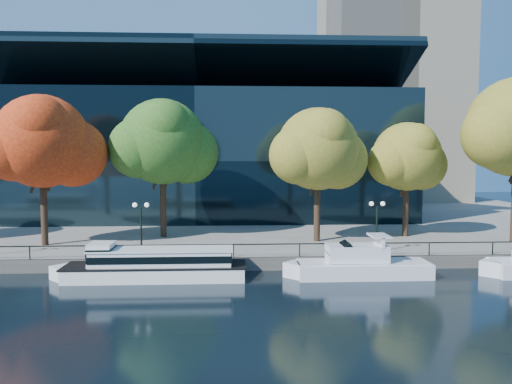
{
  "coord_description": "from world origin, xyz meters",
  "views": [
    {
      "loc": [
        -0.21,
        -33.8,
        8.65
      ],
      "look_at": [
        1.94,
        8.0,
        5.55
      ],
      "focal_mm": 35.0,
      "sensor_mm": 36.0,
      "label": 1
    }
  ],
  "objects": [
    {
      "name": "tour_boat",
      "position": [
        -5.75,
        0.74,
        1.1
      ],
      "size": [
        13.69,
        3.05,
        2.6
      ],
      "color": "white",
      "rests_on": "ground"
    },
    {
      "name": "railing",
      "position": [
        0.0,
        3.25,
        1.94
      ],
      "size": [
        88.2,
        0.08,
        0.99
      ],
      "color": "black",
      "rests_on": "promenade"
    },
    {
      "name": "tree_4",
      "position": [
        16.43,
        12.12,
        8.35
      ],
      "size": [
        8.01,
        6.57,
        10.71
      ],
      "color": "black",
      "rests_on": "promenade"
    },
    {
      "name": "tree_1",
      "position": [
        -15.88,
        9.09,
        9.63
      ],
      "size": [
        9.81,
        8.04,
        12.73
      ],
      "color": "black",
      "rests_on": "promenade"
    },
    {
      "name": "office_tower",
      "position": [
        28.0,
        55.0,
        33.02
      ],
      "size": [
        22.5,
        22.5,
        65.9
      ],
      "color": "gray",
      "rests_on": "ground"
    },
    {
      "name": "promenade",
      "position": [
        0.0,
        36.38,
        0.5
      ],
      "size": [
        90.0,
        67.08,
        1.0
      ],
      "color": "slate",
      "rests_on": "ground"
    },
    {
      "name": "lamp_2",
      "position": [
        11.26,
        4.5,
        3.98
      ],
      "size": [
        1.26,
        0.36,
        4.03
      ],
      "color": "black",
      "rests_on": "promenade"
    },
    {
      "name": "tree_2",
      "position": [
        -6.34,
        12.88,
        9.71
      ],
      "size": [
        9.91,
        8.13,
        12.85
      ],
      "color": "black",
      "rests_on": "promenade"
    },
    {
      "name": "cruiser_near",
      "position": [
        8.76,
        0.64,
        0.94
      ],
      "size": [
        10.41,
        2.68,
        3.01
      ],
      "color": "white",
      "rests_on": "ground"
    },
    {
      "name": "tree_3",
      "position": [
        7.62,
        9.86,
        9.02
      ],
      "size": [
        9.08,
        7.45,
        11.82
      ],
      "color": "black",
      "rests_on": "promenade"
    },
    {
      "name": "convention_building",
      "position": [
        -4.0,
        31.79,
        8.51
      ],
      "size": [
        50.0,
        24.57,
        21.43
      ],
      "color": "black",
      "rests_on": "ground"
    },
    {
      "name": "lamp_1",
      "position": [
        -7.07,
        4.5,
        3.98
      ],
      "size": [
        1.26,
        0.36,
        4.03
      ],
      "color": "black",
      "rests_on": "promenade"
    },
    {
      "name": "ground",
      "position": [
        0.0,
        0.0,
        0.0
      ],
      "size": [
        160.0,
        160.0,
        0.0
      ],
      "primitive_type": "plane",
      "color": "black",
      "rests_on": "ground"
    }
  ]
}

